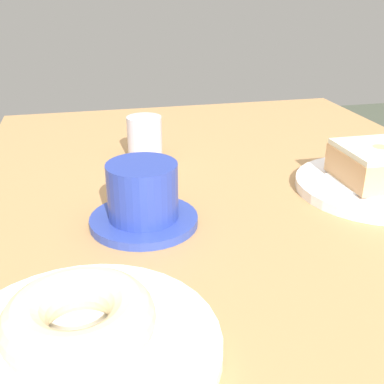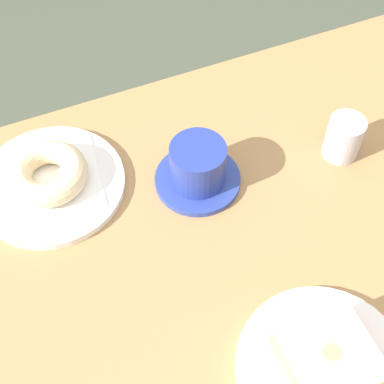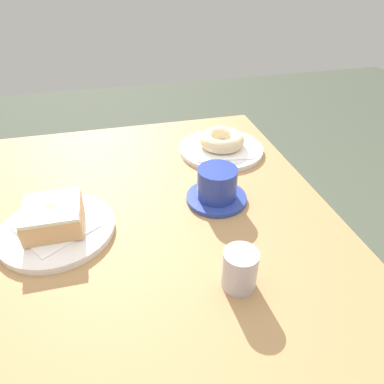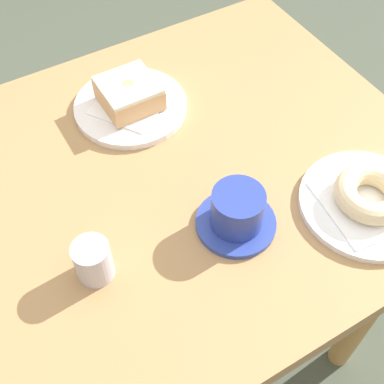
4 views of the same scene
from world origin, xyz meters
name	(u,v)px [view 2 (image 2 of 4)]	position (x,y,z in m)	size (l,w,h in m)	color
table	(275,279)	(0.00, 0.00, 0.61)	(0.93, 0.70, 0.71)	#A3784A
plate_glazed_square	(323,369)	(0.04, 0.17, 0.72)	(0.20, 0.20, 0.01)	white
napkin_glazed_square	(324,367)	(0.04, 0.17, 0.73)	(0.11, 0.11, 0.00)	white
donut_glazed_square	(328,359)	(0.04, 0.17, 0.75)	(0.10, 0.10, 0.04)	tan
plate_sugar_ring	(51,184)	(0.26, -0.21, 0.72)	(0.21, 0.21, 0.01)	white
napkin_sugar_ring	(50,181)	(0.26, -0.21, 0.73)	(0.14, 0.14, 0.00)	white
donut_sugar_ring	(48,173)	(0.26, -0.21, 0.74)	(0.11, 0.11, 0.03)	beige
coffee_cup	(198,168)	(0.07, -0.14, 0.75)	(0.12, 0.12, 0.07)	#2A3D94
sugar_jar	(344,138)	(-0.15, -0.11, 0.75)	(0.05, 0.05, 0.07)	#B8B2BF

